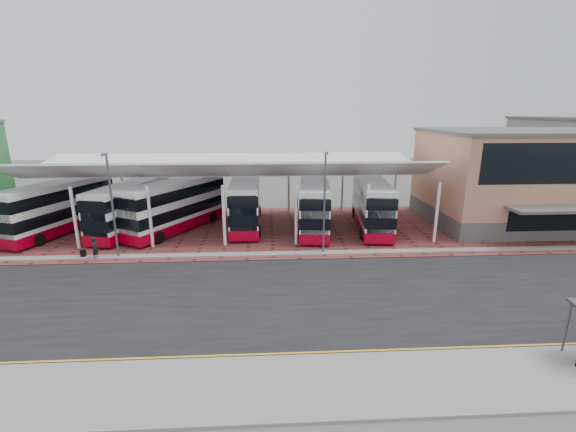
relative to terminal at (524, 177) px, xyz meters
name	(u,v)px	position (x,y,z in m)	size (l,w,h in m)	color
ground	(306,289)	(-23.00, -13.92, -4.66)	(140.00, 140.00, 0.00)	#4E504B
road	(308,296)	(-23.00, -14.92, -4.65)	(120.00, 14.00, 0.02)	black
forecourt	(313,228)	(-21.00, -0.92, -4.63)	(72.00, 16.00, 0.06)	brown
sidewalk	(328,385)	(-23.00, -22.92, -4.59)	(120.00, 4.00, 0.14)	gray
north_kerb	(298,253)	(-23.00, -7.72, -4.59)	(120.00, 0.80, 0.14)	gray
yellow_line_near	(321,356)	(-23.00, -20.92, -4.63)	(120.00, 0.12, 0.01)	gold
yellow_line_far	(321,352)	(-23.00, -20.62, -4.63)	(120.00, 0.12, 0.01)	gold
canopy	(229,168)	(-29.00, 0.01, 1.14)	(37.00, 11.63, 7.07)	white
terminal	(524,177)	(0.00, 0.00, 0.00)	(18.40, 14.40, 9.25)	#53504E
lamp_west	(112,203)	(-37.00, -7.65, -0.30)	(0.16, 0.90, 8.07)	#4B4E52
lamp_east	(325,200)	(-21.00, -7.65, -0.30)	(0.16, 0.90, 8.07)	#4B4E52
bus_0	(59,208)	(-44.56, -0.83, -2.27)	(6.20, 11.61, 4.69)	white
bus_1	(131,207)	(-38.13, -0.60, -2.35)	(4.92, 11.26, 4.52)	white
bus_2	(176,206)	(-33.96, -0.74, -2.26)	(8.01, 11.22, 4.72)	white
bus_3	(246,202)	(-27.50, 0.47, -2.29)	(2.92, 11.29, 4.64)	white
bus_4	(314,205)	(-20.96, -0.88, -2.31)	(3.77, 11.41, 4.62)	white
bus_5	(372,204)	(-15.41, -0.97, -2.32)	(3.92, 11.38, 4.60)	white
pedestrian	(95,248)	(-38.54, -7.92, -3.74)	(0.63, 0.41, 1.72)	black
suitcase	(83,254)	(-39.64, -7.64, -4.30)	(0.35, 0.25, 0.60)	black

